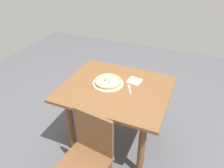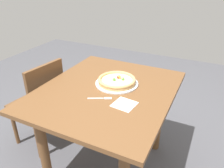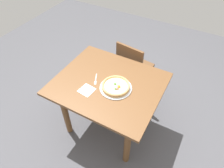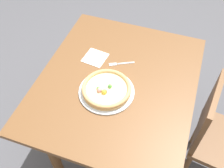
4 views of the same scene
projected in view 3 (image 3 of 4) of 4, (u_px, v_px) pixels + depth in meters
name	position (u px, v px, depth m)	size (l,w,h in m)	color
ground_plane	(109.00, 124.00, 2.63)	(6.00, 6.00, 0.00)	#4C4C51
dining_table	(109.00, 92.00, 2.18)	(1.10, 0.94, 0.77)	brown
chair_near	(133.00, 67.00, 2.72)	(0.45, 0.45, 0.87)	brown
plate	(116.00, 88.00, 2.02)	(0.33, 0.33, 0.01)	silver
pizza	(116.00, 86.00, 2.01)	(0.29, 0.29, 0.05)	tan
fork	(96.00, 80.00, 2.11)	(0.09, 0.15, 0.00)	silver
napkin	(87.00, 90.00, 2.01)	(0.14, 0.14, 0.00)	white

